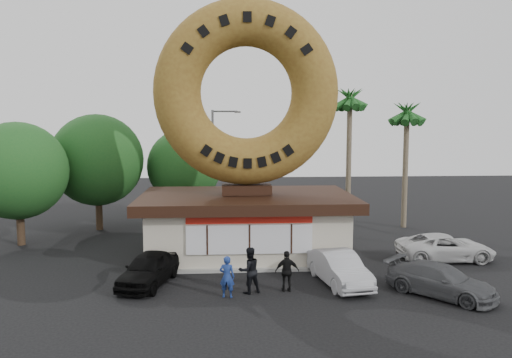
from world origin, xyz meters
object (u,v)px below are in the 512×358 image
Objects in this scene: car_grey at (441,280)px; car_white at (445,247)px; street_lamp at (215,159)px; person_center at (249,270)px; person_left at (227,277)px; car_silver at (339,268)px; person_right at (287,271)px; car_black at (148,269)px; donut_shop at (247,222)px; giant_donut at (246,93)px.

car_grey is 5.80m from car_white.
street_lamp reaches higher than car_grey.
car_grey is at bearing 152.99° from person_center.
car_silver is at bearing -153.16° from person_left.
street_lamp is 1.85× the size of car_silver.
car_grey is (6.21, -0.94, -0.22)m from person_right.
car_white is (14.69, 3.00, -0.03)m from car_black.
car_white is (11.27, 4.83, -0.18)m from person_left.
car_silver is at bearing 10.92° from car_black.
donut_shop reaches higher than person_center.
car_black is at bearing -13.10° from person_right.
donut_shop is at bearing -112.34° from person_center.
car_silver reaches higher than car_black.
car_white is at bearing -177.94° from person_center.
donut_shop is 6.64m from car_black.
person_left is 2.58m from person_right.
person_right is at bearing -156.07° from person_left.
person_left is 3.88m from car_black.
car_black is 8.35m from car_silver.
donut_shop is 6.56m from car_silver.
car_silver is (5.68, -15.24, -3.77)m from street_lamp.
street_lamp is at bearing 46.28° from car_white.
person_right is at bearing 162.41° from person_center.
giant_donut is 10.28m from car_black.
person_right is 0.40× the size of car_silver.
car_black is at bearing -100.19° from street_lamp.
person_center is at bearing 131.38° from car_grey.
donut_shop is 6.25m from person_right.
person_center is 1.12× the size of person_right.
person_right is (1.42, -6.02, -0.90)m from donut_shop.
car_grey is at bearing 3.80° from car_black.
person_right is at bearing -78.44° from street_lamp.
person_center is (0.92, 0.47, 0.11)m from person_left.
giant_donut is at bearing 95.17° from car_grey.
street_lamp is 16.77m from person_right.
person_right is (1.42, -6.04, -7.75)m from giant_donut.
street_lamp is 4.66× the size of person_left.
person_right is (3.28, -16.04, -3.62)m from street_lamp.
car_grey is at bearing -60.81° from street_lamp.
person_center reaches higher than car_black.
car_black is at bearing 166.77° from car_silver.
giant_donut is at bearing -77.80° from person_right.
street_lamp is 4.62× the size of person_right.
donut_shop is 6.47× the size of person_right.
car_black is 12.34m from car_grey.
person_left is at bearing 113.84° from car_white.
giant_donut reaches higher than person_right.
person_left is (0.76, -16.60, -3.62)m from street_lamp.
car_grey is at bearing -42.45° from giant_donut.
person_left reaches higher than car_white.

